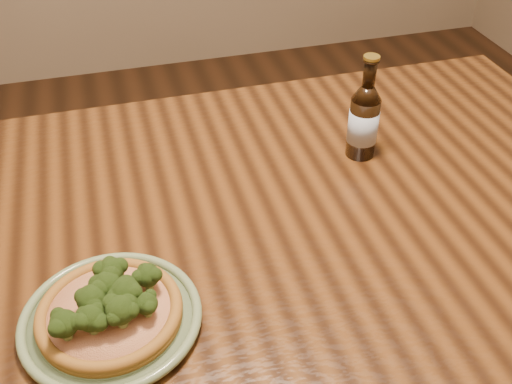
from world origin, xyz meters
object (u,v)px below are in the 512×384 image
object	(u,v)px
beer_bottle	(364,120)
pizza	(110,309)
table	(215,265)
plate	(111,319)

from	to	relation	value
beer_bottle	pizza	bearing A→B (deg)	-127.11
pizza	beer_bottle	bearing A→B (deg)	30.41
table	plate	distance (m)	0.26
plate	table	bearing A→B (deg)	42.42
table	pizza	distance (m)	0.27
pizza	beer_bottle	world-z (taller)	beer_bottle
table	beer_bottle	bearing A→B (deg)	21.78
plate	pizza	world-z (taller)	pizza
table	beer_bottle	size ratio (longest dim) A/B	7.77
table	pizza	world-z (taller)	pizza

